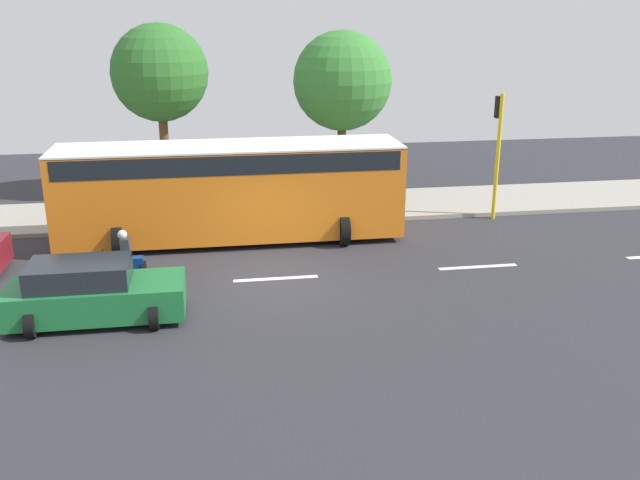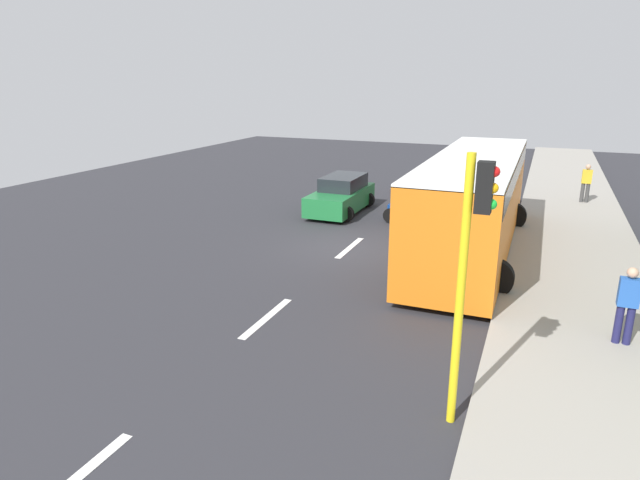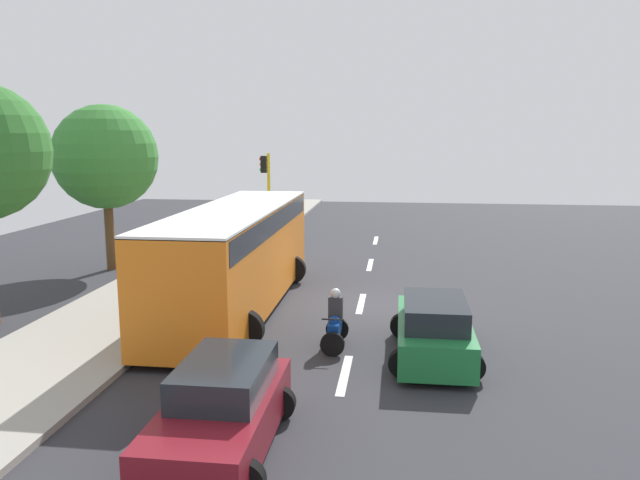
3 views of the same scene
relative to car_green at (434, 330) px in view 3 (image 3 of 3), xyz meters
name	(u,v)px [view 3 (image 3 of 3)]	position (x,y,z in m)	size (l,w,h in m)	color
ground_plane	(361,305)	(2.03, -4.64, -0.76)	(40.00, 60.00, 0.10)	#2D2D33
sidewalk	(152,294)	(9.03, -4.64, -0.64)	(4.00, 60.00, 0.15)	#9E998E
lane_stripe_far_north	(376,240)	(2.03, -16.64, -0.70)	(0.20, 2.40, 0.01)	white
lane_stripe_north	(370,265)	(2.03, -10.64, -0.70)	(0.20, 2.40, 0.01)	white
lane_stripe_mid	(361,304)	(2.03, -4.64, -0.70)	(0.20, 2.40, 0.01)	white
lane_stripe_south	(345,375)	(2.03, 1.36, -0.70)	(0.20, 2.40, 0.01)	white
car_green	(434,330)	(0.00, 0.00, 0.00)	(2.13, 4.22, 1.52)	#1E7238
car_maroon	(222,411)	(3.82, 4.96, 0.00)	(2.12, 4.06, 1.52)	maroon
city_bus	(237,250)	(5.80, -3.59, 1.14)	(3.20, 11.00, 3.16)	orange
motorcycle	(335,323)	(2.44, -0.43, -0.07)	(0.60, 1.30, 1.53)	black
pedestrian_by_tree	(179,242)	(9.68, -9.18, 0.35)	(0.40, 0.24, 1.69)	#1E1E4C
traffic_light_corner	(267,188)	(6.88, -13.06, 2.22)	(0.49, 0.24, 4.50)	yellow
street_tree_south	(105,157)	(12.27, -8.48, 3.75)	(4.05, 4.05, 6.50)	brown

